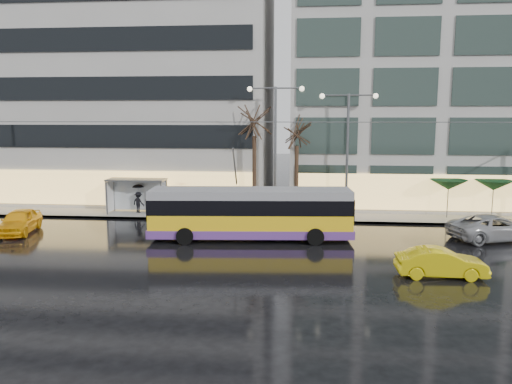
# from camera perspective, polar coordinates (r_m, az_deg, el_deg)

# --- Properties ---
(ground) EXTENTS (140.00, 140.00, 0.00)m
(ground) POSITION_cam_1_polar(r_m,az_deg,el_deg) (25.55, -3.73, -7.62)
(ground) COLOR black
(ground) RESTS_ON ground
(sidewalk) EXTENTS (80.00, 10.00, 0.15)m
(sidewalk) POSITION_cam_1_polar(r_m,az_deg,el_deg) (38.91, 2.43, -1.79)
(sidewalk) COLOR gray
(sidewalk) RESTS_ON ground
(kerb) EXTENTS (80.00, 0.10, 0.15)m
(kerb) POSITION_cam_1_polar(r_m,az_deg,el_deg) (34.06, 2.00, -3.31)
(kerb) COLOR slate
(kerb) RESTS_ON ground
(building_left) EXTENTS (34.00, 14.00, 22.00)m
(building_left) POSITION_cam_1_polar(r_m,az_deg,el_deg) (47.73, -19.86, 13.01)
(building_left) COLOR #A7A4A0
(building_left) RESTS_ON sidewalk
(building_right) EXTENTS (32.00, 14.00, 25.00)m
(building_right) POSITION_cam_1_polar(r_m,az_deg,el_deg) (46.08, 25.30, 14.75)
(building_right) COLOR #A7A4A0
(building_right) RESTS_ON sidewalk
(trolleybus) EXTENTS (11.81, 4.79, 5.41)m
(trolleybus) POSITION_cam_1_polar(r_m,az_deg,el_deg) (28.98, -0.63, -2.65)
(trolleybus) COLOR yellow
(trolleybus) RESTS_ON ground
(catenary) EXTENTS (42.24, 5.12, 7.00)m
(catenary) POSITION_cam_1_polar(r_m,az_deg,el_deg) (32.40, 0.16, 3.55)
(catenary) COLOR #595B60
(catenary) RESTS_ON ground
(bus_shelter) EXTENTS (4.20, 1.60, 2.51)m
(bus_shelter) POSITION_cam_1_polar(r_m,az_deg,el_deg) (37.36, -13.93, 0.45)
(bus_shelter) COLOR #595B60
(bus_shelter) RESTS_ON sidewalk
(street_lamp_near) EXTENTS (3.96, 0.36, 9.03)m
(street_lamp_near) POSITION_cam_1_polar(r_m,az_deg,el_deg) (35.07, 2.23, 6.78)
(street_lamp_near) COLOR #595B60
(street_lamp_near) RESTS_ON sidewalk
(street_lamp_far) EXTENTS (3.96, 0.36, 8.53)m
(street_lamp_far) POSITION_cam_1_polar(r_m,az_deg,el_deg) (35.16, 10.43, 6.20)
(street_lamp_far) COLOR #595B60
(street_lamp_far) RESTS_ON sidewalk
(tree_a) EXTENTS (3.20, 3.20, 8.40)m
(tree_a) POSITION_cam_1_polar(r_m,az_deg,el_deg) (35.36, -0.20, 8.58)
(tree_a) COLOR black
(tree_a) RESTS_ON sidewalk
(tree_b) EXTENTS (3.20, 3.20, 7.70)m
(tree_b) POSITION_cam_1_polar(r_m,az_deg,el_deg) (35.41, 4.71, 7.44)
(tree_b) COLOR black
(tree_b) RESTS_ON sidewalk
(parasol_a) EXTENTS (2.50, 2.50, 2.65)m
(parasol_a) POSITION_cam_1_polar(r_m,az_deg,el_deg) (36.92, 21.15, 0.78)
(parasol_a) COLOR #595B60
(parasol_a) RESTS_ON sidewalk
(parasol_b) EXTENTS (2.50, 2.50, 2.65)m
(parasol_b) POSITION_cam_1_polar(r_m,az_deg,el_deg) (37.85, 25.52, 0.69)
(parasol_b) COLOR #595B60
(parasol_b) RESTS_ON sidewalk
(taxi_a) EXTENTS (2.58, 4.61, 1.48)m
(taxi_a) POSITION_cam_1_polar(r_m,az_deg,el_deg) (34.03, -25.44, -3.04)
(taxi_a) COLOR #FCB00D
(taxi_a) RESTS_ON ground
(taxi_b) EXTENTS (3.95, 1.39, 1.30)m
(taxi_b) POSITION_cam_1_polar(r_m,az_deg,el_deg) (24.07, 20.37, -7.59)
(taxi_b) COLOR yellow
(taxi_b) RESTS_ON ground
(sedan_silver) EXTENTS (5.85, 3.98, 1.49)m
(sedan_silver) POSITION_cam_1_polar(r_m,az_deg,el_deg) (32.22, 25.63, -3.67)
(sedan_silver) COLOR #A4A4A8
(sedan_silver) RESTS_ON ground
(pedestrian_a) EXTENTS (1.26, 1.27, 2.19)m
(pedestrian_a) POSITION_cam_1_polar(r_m,az_deg,el_deg) (37.05, -8.52, -0.07)
(pedestrian_a) COLOR black
(pedestrian_a) RESTS_ON sidewalk
(pedestrian_b) EXTENTS (0.90, 0.81, 1.53)m
(pedestrian_b) POSITION_cam_1_polar(r_m,az_deg,el_deg) (35.98, -10.62, -1.45)
(pedestrian_b) COLOR black
(pedestrian_b) RESTS_ON sidewalk
(pedestrian_c) EXTENTS (1.13, 1.09, 2.11)m
(pedestrian_c) POSITION_cam_1_polar(r_m,az_deg,el_deg) (37.37, -13.29, -0.60)
(pedestrian_c) COLOR black
(pedestrian_c) RESTS_ON sidewalk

